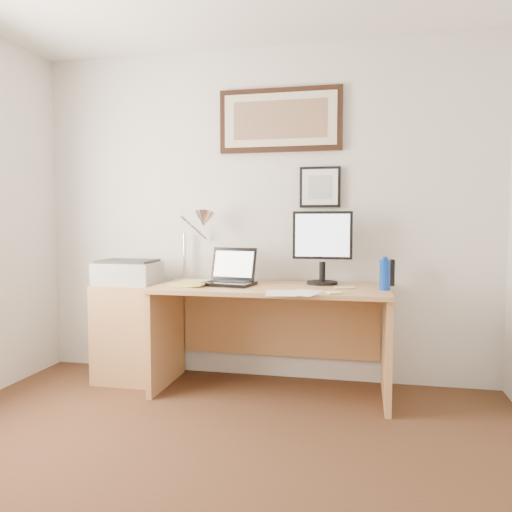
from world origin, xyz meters
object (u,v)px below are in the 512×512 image
(water_bottle, at_px, (385,275))
(lcd_monitor, at_px, (322,244))
(laptop, at_px, (231,276))
(book, at_px, (178,283))
(printer, at_px, (128,272))
(desk, at_px, (274,317))
(side_cabinet, at_px, (133,332))

(water_bottle, xyz_separation_m, lcd_monitor, (-0.42, 0.21, 0.19))
(water_bottle, xyz_separation_m, laptop, (-1.06, 0.07, -0.04))
(book, height_order, printer, printer)
(lcd_monitor, distance_m, printer, 1.46)
(laptop, bearing_deg, desk, 10.15)
(book, relative_size, printer, 0.70)
(desk, height_order, printer, printer)
(water_bottle, bearing_deg, desk, 171.01)
(water_bottle, height_order, book, water_bottle)
(side_cabinet, height_order, book, book)
(laptop, height_order, printer, laptop)
(desk, height_order, lcd_monitor, lcd_monitor)
(book, distance_m, desk, 0.72)
(laptop, bearing_deg, side_cabinet, 178.62)
(desk, distance_m, printer, 1.15)
(book, bearing_deg, side_cabinet, 167.21)
(water_bottle, relative_size, printer, 0.45)
(water_bottle, bearing_deg, side_cabinet, 177.35)
(laptop, relative_size, printer, 0.86)
(side_cabinet, distance_m, printer, 0.46)
(desk, xyz_separation_m, laptop, (-0.30, -0.05, 0.29))
(water_bottle, distance_m, printer, 1.87)
(water_bottle, xyz_separation_m, desk, (-0.76, 0.12, -0.33))
(book, relative_size, lcd_monitor, 0.59)
(desk, xyz_separation_m, printer, (-1.11, -0.02, 0.30))
(water_bottle, bearing_deg, laptop, 176.43)
(laptop, distance_m, printer, 0.81)
(book, bearing_deg, laptop, 11.28)
(water_bottle, bearing_deg, lcd_monitor, 153.35)
(book, distance_m, printer, 0.46)
(water_bottle, bearing_deg, book, -179.72)
(desk, bearing_deg, printer, -179.19)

